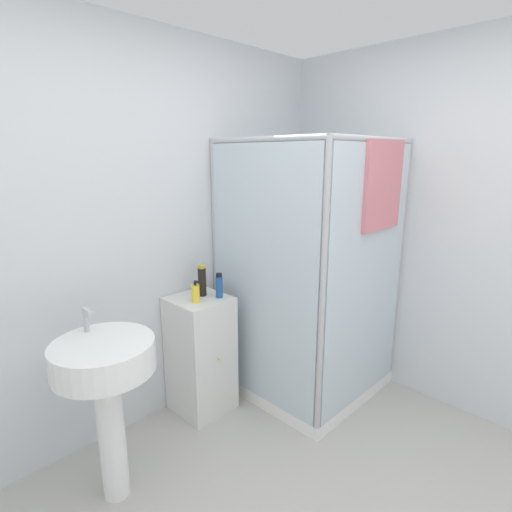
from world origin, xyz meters
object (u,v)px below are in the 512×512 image
soap_dispenser (195,293)px  sink (106,378)px  shampoo_bottle_blue (219,286)px  shampoo_bottle_tall_black (202,281)px

soap_dispenser → sink: bearing=-162.6°
sink → shampoo_bottle_blue: (0.89, 0.18, 0.22)m
shampoo_bottle_tall_black → shampoo_bottle_blue: (0.05, -0.11, -0.02)m
shampoo_bottle_blue → sink: bearing=-168.3°
shampoo_bottle_tall_black → soap_dispenser: bearing=-147.8°
shampoo_bottle_blue → soap_dispenser: bearing=165.1°
sink → soap_dispenser: sink is taller
shampoo_bottle_blue → shampoo_bottle_tall_black: bearing=116.4°
sink → shampoo_bottle_tall_black: shampoo_bottle_tall_black is taller
shampoo_bottle_tall_black → shampoo_bottle_blue: 0.13m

